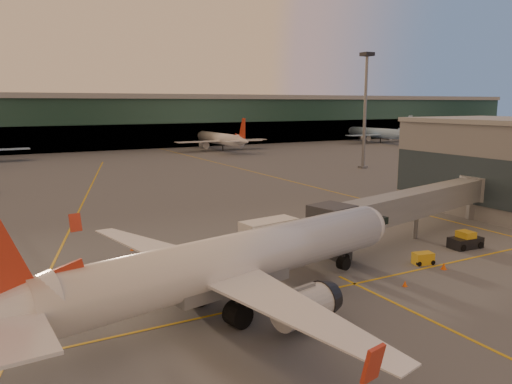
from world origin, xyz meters
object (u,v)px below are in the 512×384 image
catering_truck (270,239)px  gpu_cart (423,259)px  pushback_tug (466,241)px  main_airplane (226,264)px

catering_truck → gpu_cart: (12.30, -6.99, -1.82)m
pushback_tug → gpu_cart: bearing=-164.1°
gpu_cart → pushback_tug: 8.03m
catering_truck → pushback_tug: catering_truck is taller
catering_truck → gpu_cart: 14.27m
main_airplane → pushback_tug: bearing=-6.6°
gpu_cart → main_airplane: bearing=-165.1°
catering_truck → pushback_tug: 20.91m
main_airplane → pushback_tug: size_ratio=10.17×
main_airplane → pushback_tug: main_airplane is taller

